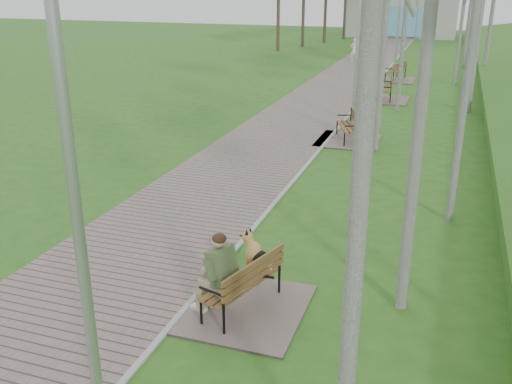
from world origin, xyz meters
TOP-DOWN VIEW (x-y plane):
  - ground at (0.00, 0.00)m, footprint 120.00×120.00m
  - walkway at (-1.75, 21.50)m, footprint 3.50×67.00m
  - kerb at (0.00, 21.50)m, footprint 0.10×67.00m
  - building_north at (-1.50, 50.97)m, footprint 10.00×5.20m
  - bench_main at (0.82, 1.47)m, footprint 1.94×2.16m
  - bench_second at (0.62, 12.41)m, footprint 1.99×2.22m
  - bench_third at (0.95, 19.82)m, footprint 1.99×2.21m
  - bench_far at (0.81, 25.34)m, footprint 1.96×2.17m
  - lamp_post_near at (0.16, -1.49)m, footprint 0.22×0.22m
  - lamp_post_second at (0.35, 15.03)m, footprint 0.22×0.22m
  - lamp_post_third at (0.33, 29.45)m, footprint 0.23×0.23m
  - lamp_post_far at (0.14, 48.30)m, footprint 0.18×0.18m
  - pedestrian_near at (-2.45, 31.49)m, footprint 0.60×0.42m

SIDE VIEW (x-z plane):
  - ground at x=0.00m, z-range 0.00..0.00m
  - walkway at x=-1.75m, z-range 0.00..0.04m
  - kerb at x=0.00m, z-range 0.00..0.05m
  - bench_far at x=0.81m, z-range -0.38..0.83m
  - bench_third at x=0.95m, z-range -0.38..0.84m
  - bench_second at x=0.62m, z-range -0.38..0.84m
  - bench_main at x=0.82m, z-range -0.37..1.33m
  - pedestrian_near at x=-2.45m, z-range 0.00..1.57m
  - building_north at x=-1.50m, z-range -0.01..3.99m
  - lamp_post_far at x=0.14m, z-range -0.15..4.48m
  - lamp_post_second at x=0.35m, z-range -0.19..5.48m
  - lamp_post_near at x=0.16m, z-range -0.19..5.56m
  - lamp_post_third at x=0.33m, z-range -0.19..5.63m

